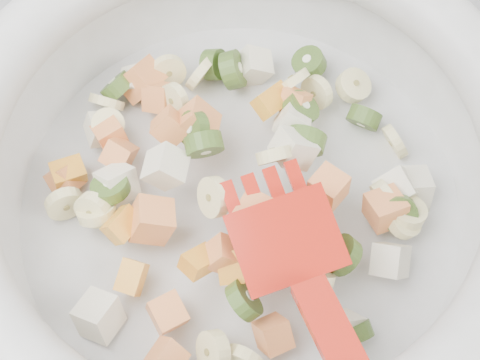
% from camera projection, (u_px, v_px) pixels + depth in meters
% --- Properties ---
extents(counter, '(2.00, 0.60, 0.90)m').
position_uv_depth(counter, '(228.00, 314.00, 0.94)').
color(counter, gray).
rests_on(counter, ground).
extents(mixing_bowl, '(0.41, 0.39, 0.12)m').
position_uv_depth(mixing_bowl, '(240.00, 173.00, 0.46)').
color(mixing_bowl, '#BCBCB9').
rests_on(mixing_bowl, counter).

